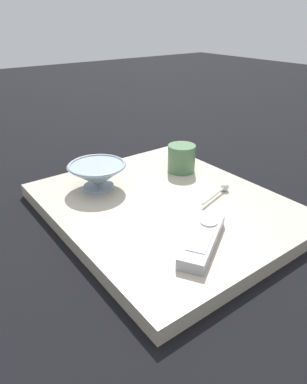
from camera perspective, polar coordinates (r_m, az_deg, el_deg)
The scene contains 6 objects.
ground_plane at distance 0.92m, azimuth 1.85°, elevation -3.44°, with size 6.00×6.00×0.00m, color black.
table at distance 0.91m, azimuth 1.86°, elevation -2.46°, with size 0.64×0.54×0.04m.
cereal_bowl at distance 0.96m, azimuth -9.11°, elevation 2.80°, with size 0.16×0.16×0.07m.
coffee_mug at distance 1.07m, azimuth 4.64°, elevation 5.56°, with size 0.08×0.11×0.08m.
teaspoon at distance 0.96m, azimuth 11.13°, elevation 0.43°, with size 0.05×0.13×0.02m.
tv_remote_near at distance 0.74m, azimuth 8.00°, elevation -7.78°, with size 0.15×0.19×0.03m.
Camera 1 is at (0.62, -0.50, 0.47)m, focal length 32.60 mm.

